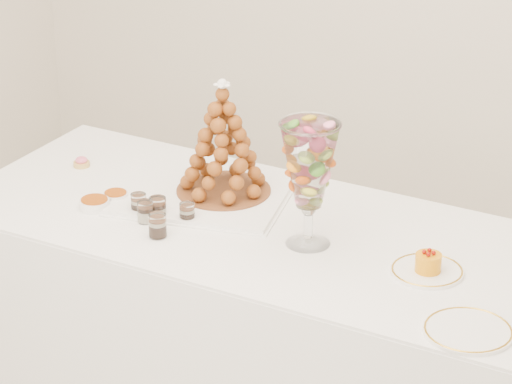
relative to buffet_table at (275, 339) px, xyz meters
The scene contains 15 objects.
buffet_table is the anchor object (origin of this frame).
lace_tray 0.52m from the buffet_table, behind, with size 0.53×0.40×0.02m, color white.
macaron_vase 0.67m from the buffet_table, 15.90° to the right, with size 0.18×0.18×0.39m.
cake_plate 0.66m from the buffet_table, ahead, with size 0.21×0.21×0.01m, color white.
spare_plate 0.90m from the buffet_table, 20.13° to the right, with size 0.24×0.24×0.01m, color white.
pink_tart 0.93m from the buffet_table, behind, with size 0.06×0.06×0.04m.
verrine_a 0.63m from the buffet_table, 162.97° to the right, with size 0.05×0.05×0.07m, color white.
verrine_b 0.58m from the buffet_table, 159.61° to the right, with size 0.05×0.05×0.07m, color white.
verrine_c 0.52m from the buffet_table, 157.87° to the right, with size 0.05×0.05×0.07m, color white.
verrine_d 0.60m from the buffet_table, 155.64° to the right, with size 0.05×0.05×0.07m, color white.
verrine_e 0.58m from the buffet_table, 140.23° to the right, with size 0.06×0.06×0.07m, color white.
ramekin_back 0.70m from the buffet_table, behind, with size 0.08×0.08×0.03m, color white.
ramekin_front 0.73m from the buffet_table, 162.91° to the right, with size 0.10×0.10×0.03m, color white.
croquembouche 0.68m from the buffet_table, 156.33° to the left, with size 0.33×0.33×0.39m.
mousse_cake 0.69m from the buffet_table, ahead, with size 0.08×0.08×0.07m.
Camera 1 is at (1.69, -2.56, 2.49)m, focal length 85.00 mm.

